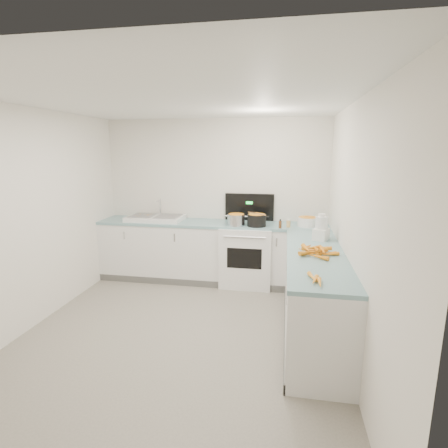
% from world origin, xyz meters
% --- Properties ---
extents(floor, '(3.50, 4.00, 0.00)m').
position_xyz_m(floor, '(0.00, 0.00, 0.00)').
color(floor, gray).
rests_on(floor, ground).
extents(ceiling, '(3.50, 4.00, 0.00)m').
position_xyz_m(ceiling, '(0.00, 0.00, 2.50)').
color(ceiling, silver).
rests_on(ceiling, ground).
extents(wall_back, '(3.50, 0.00, 2.50)m').
position_xyz_m(wall_back, '(0.00, 2.00, 1.25)').
color(wall_back, silver).
rests_on(wall_back, ground).
extents(wall_front, '(3.50, 0.00, 2.50)m').
position_xyz_m(wall_front, '(0.00, -2.00, 1.25)').
color(wall_front, silver).
rests_on(wall_front, ground).
extents(wall_left, '(0.00, 4.00, 2.50)m').
position_xyz_m(wall_left, '(-1.75, 0.00, 1.25)').
color(wall_left, silver).
rests_on(wall_left, ground).
extents(wall_right, '(0.00, 4.00, 2.50)m').
position_xyz_m(wall_right, '(1.75, 0.00, 1.25)').
color(wall_right, silver).
rests_on(wall_right, ground).
extents(counter_back, '(3.50, 0.62, 0.94)m').
position_xyz_m(counter_back, '(0.00, 1.70, 0.47)').
color(counter_back, white).
rests_on(counter_back, ground).
extents(counter_right, '(0.62, 2.20, 0.94)m').
position_xyz_m(counter_right, '(1.45, 0.30, 0.47)').
color(counter_right, white).
rests_on(counter_right, ground).
extents(stove, '(0.76, 0.65, 1.36)m').
position_xyz_m(stove, '(0.55, 1.69, 0.47)').
color(stove, white).
rests_on(stove, ground).
extents(sink, '(0.86, 0.52, 0.31)m').
position_xyz_m(sink, '(-0.90, 1.70, 0.98)').
color(sink, white).
rests_on(sink, counter_back).
extents(steel_pot, '(0.32, 0.32, 0.19)m').
position_xyz_m(steel_pot, '(0.40, 1.54, 1.01)').
color(steel_pot, silver).
rests_on(steel_pot, stove).
extents(black_pot, '(0.34, 0.34, 0.19)m').
position_xyz_m(black_pot, '(0.70, 1.55, 1.02)').
color(black_pot, black).
rests_on(black_pot, stove).
extents(wooden_spoon, '(0.28, 0.22, 0.01)m').
position_xyz_m(wooden_spoon, '(0.70, 1.55, 1.12)').
color(wooden_spoon, '#AD7A47').
rests_on(wooden_spoon, black_pot).
extents(mixing_bowl, '(0.33, 0.33, 0.13)m').
position_xyz_m(mixing_bowl, '(1.43, 1.67, 1.01)').
color(mixing_bowl, white).
rests_on(mixing_bowl, counter_back).
extents(extract_bottle, '(0.04, 0.04, 0.11)m').
position_xyz_m(extract_bottle, '(1.04, 1.47, 0.99)').
color(extract_bottle, '#593319').
rests_on(extract_bottle, counter_back).
extents(spice_jar, '(0.06, 0.06, 0.10)m').
position_xyz_m(spice_jar, '(1.16, 1.56, 0.99)').
color(spice_jar, '#E5B266').
rests_on(spice_jar, counter_back).
extents(food_processor, '(0.22, 0.24, 0.33)m').
position_xyz_m(food_processor, '(1.55, 0.90, 1.08)').
color(food_processor, white).
rests_on(food_processor, counter_right).
extents(carrot_pile, '(0.43, 0.47, 0.09)m').
position_xyz_m(carrot_pile, '(1.44, 0.27, 0.98)').
color(carrot_pile, orange).
rests_on(carrot_pile, counter_right).
extents(peeled_carrots, '(0.12, 0.31, 0.04)m').
position_xyz_m(peeled_carrots, '(1.38, -0.56, 0.96)').
color(peeled_carrots, orange).
rests_on(peeled_carrots, counter_right).
extents(peelings, '(0.25, 0.26, 0.01)m').
position_xyz_m(peelings, '(-1.09, 1.72, 1.02)').
color(peelings, tan).
rests_on(peelings, sink).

